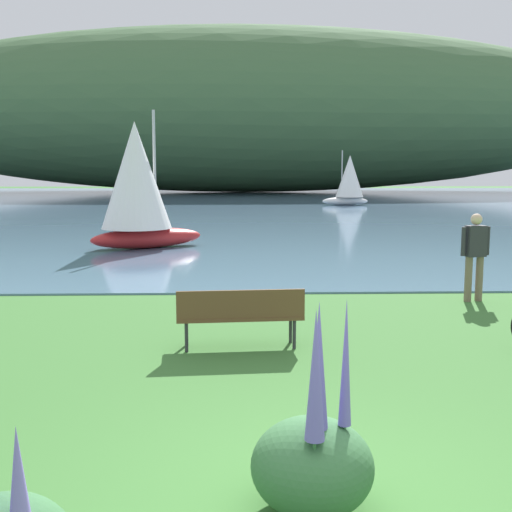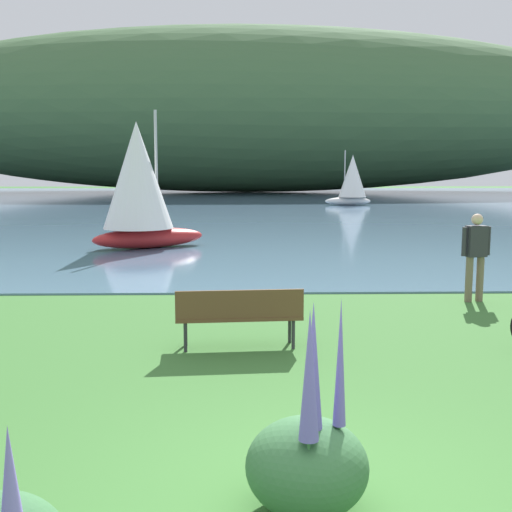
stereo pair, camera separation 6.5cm
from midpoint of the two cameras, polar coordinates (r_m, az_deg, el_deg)
ground_plane at (r=5.10m, az=6.22°, el=-21.92°), size 200.00×200.00×0.00m
bay_water at (r=52.79m, az=-0.68°, el=4.99°), size 180.00×80.00×0.04m
distant_hillside at (r=75.76m, az=-0.85°, el=12.96°), size 91.86×28.00×18.86m
park_bench_near_camera at (r=8.97m, az=-1.32°, el=-5.17°), size 1.83×0.62×0.88m
person_at_shoreline at (r=12.86m, az=19.42°, el=0.38°), size 0.60×0.30×1.71m
echium_bush_mid_cluster at (r=4.88m, az=5.09°, el=-17.88°), size 0.91×0.91×1.63m
sailboat_nearest_to_shore at (r=20.52m, az=-10.46°, el=6.45°), size 3.80×3.06×4.42m
sailboat_mid_bay at (r=46.77m, az=8.72°, el=6.87°), size 3.44×2.14×3.98m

